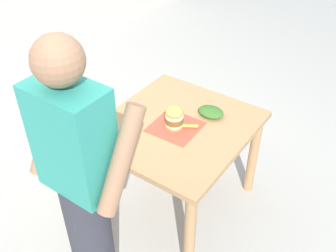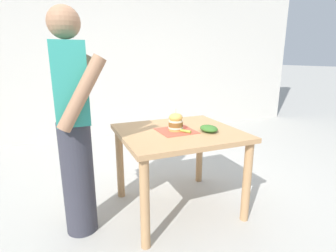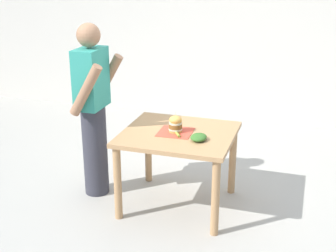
# 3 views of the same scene
# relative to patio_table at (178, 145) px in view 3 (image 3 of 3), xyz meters

# --- Properties ---
(ground_plane) EXTENTS (80.00, 80.00, 0.00)m
(ground_plane) POSITION_rel_patio_table_xyz_m (0.00, 0.00, -0.62)
(ground_plane) COLOR #ADAAA3
(patio_table) EXTENTS (0.92, 1.01, 0.74)m
(patio_table) POSITION_rel_patio_table_xyz_m (0.00, 0.00, 0.00)
(patio_table) COLOR tan
(patio_table) RESTS_ON ground
(serving_paper) EXTENTS (0.31, 0.31, 0.00)m
(serving_paper) POSITION_rel_patio_table_xyz_m (-0.01, 0.03, 0.12)
(serving_paper) COLOR #D64C38
(serving_paper) RESTS_ON patio_table
(sandwich) EXTENTS (0.13, 0.13, 0.19)m
(sandwich) POSITION_rel_patio_table_xyz_m (-0.00, 0.03, 0.20)
(sandwich) COLOR gold
(sandwich) RESTS_ON serving_paper
(pickle_spear) EXTENTS (0.10, 0.07, 0.02)m
(pickle_spear) POSITION_rel_patio_table_xyz_m (-0.09, -0.02, 0.14)
(pickle_spear) COLOR #8EA83D
(pickle_spear) RESTS_ON serving_paper
(side_salad) EXTENTS (0.18, 0.14, 0.05)m
(side_salad) POSITION_rel_patio_table_xyz_m (-0.13, -0.22, 0.15)
(side_salad) COLOR #386B28
(side_salad) RESTS_ON patio_table
(diner_across_table) EXTENTS (0.55, 0.35, 1.69)m
(diner_across_table) POSITION_rel_patio_table_xyz_m (0.00, 0.85, 0.26)
(diner_across_table) COLOR #33333D
(diner_across_table) RESTS_ON ground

